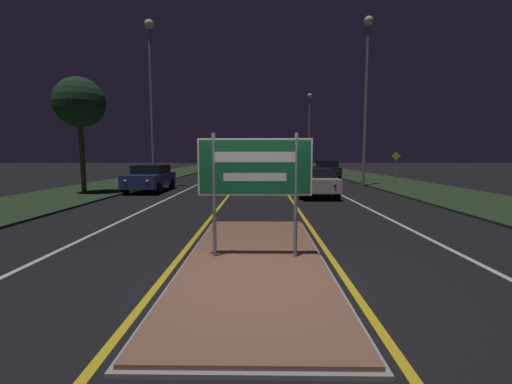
{
  "coord_description": "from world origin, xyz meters",
  "views": [
    {
      "loc": [
        0.11,
        -5.29,
        2.03
      ],
      "look_at": [
        0.0,
        2.57,
        1.17
      ],
      "focal_mm": 24.0,
      "sensor_mm": 36.0,
      "label": 1
    }
  ],
  "objects_px": {
    "streetlight_left_near": "(151,79)",
    "car_approaching_1": "(228,170)",
    "car_receding_3": "(277,163)",
    "car_receding_1": "(326,169)",
    "highway_sign": "(255,172)",
    "streetlight_right_far": "(309,120)",
    "warning_sign": "(396,164)",
    "car_receding_2": "(280,165)",
    "car_approaching_0": "(150,178)",
    "car_receding_0": "(315,181)",
    "streetlight_right_near": "(367,79)"
  },
  "relations": [
    {
      "from": "streetlight_left_near",
      "to": "car_approaching_1",
      "type": "xyz_separation_m",
      "value": [
        3.84,
        7.32,
        -5.74
      ]
    },
    {
      "from": "car_receding_3",
      "to": "car_receding_1",
      "type": "bearing_deg",
      "value": -81.21
    },
    {
      "from": "highway_sign",
      "to": "car_receding_1",
      "type": "xyz_separation_m",
      "value": [
        5.79,
        23.29,
        -0.94
      ]
    },
    {
      "from": "streetlight_right_far",
      "to": "warning_sign",
      "type": "relative_size",
      "value": 4.48
    },
    {
      "from": "car_receding_2",
      "to": "car_approaching_0",
      "type": "xyz_separation_m",
      "value": [
        -8.44,
        -22.67,
        0.03
      ]
    },
    {
      "from": "streetlight_right_far",
      "to": "car_receding_2",
      "type": "xyz_separation_m",
      "value": [
        -3.82,
        -2.27,
        -5.6
      ]
    },
    {
      "from": "streetlight_right_far",
      "to": "car_receding_3",
      "type": "relative_size",
      "value": 2.2
    },
    {
      "from": "car_receding_0",
      "to": "car_approaching_0",
      "type": "xyz_separation_m",
      "value": [
        -8.81,
        2.03,
        0.02
      ]
    },
    {
      "from": "streetlight_left_near",
      "to": "streetlight_right_far",
      "type": "bearing_deg",
      "value": 61.02
    },
    {
      "from": "car_approaching_1",
      "to": "warning_sign",
      "type": "distance_m",
      "value": 12.88
    },
    {
      "from": "streetlight_right_far",
      "to": "car_approaching_1",
      "type": "xyz_separation_m",
      "value": [
        -8.85,
        -15.59,
        -5.53
      ]
    },
    {
      "from": "highway_sign",
      "to": "warning_sign",
      "type": "height_order",
      "value": "highway_sign"
    },
    {
      "from": "highway_sign",
      "to": "streetlight_right_near",
      "type": "xyz_separation_m",
      "value": [
        6.63,
        15.39,
        4.96
      ]
    },
    {
      "from": "highway_sign",
      "to": "car_approaching_1",
      "type": "height_order",
      "value": "highway_sign"
    },
    {
      "from": "streetlight_right_far",
      "to": "car_receding_3",
      "type": "bearing_deg",
      "value": 118.8
    },
    {
      "from": "car_receding_0",
      "to": "car_receding_2",
      "type": "height_order",
      "value": "car_receding_2"
    },
    {
      "from": "streetlight_right_near",
      "to": "car_approaching_0",
      "type": "xyz_separation_m",
      "value": [
        -12.65,
        -2.87,
        -5.91
      ]
    },
    {
      "from": "highway_sign",
      "to": "car_receding_1",
      "type": "distance_m",
      "value": 24.02
    },
    {
      "from": "highway_sign",
      "to": "streetlight_left_near",
      "type": "relative_size",
      "value": 0.24
    },
    {
      "from": "car_receding_3",
      "to": "car_approaching_0",
      "type": "height_order",
      "value": "car_receding_3"
    },
    {
      "from": "car_receding_1",
      "to": "car_approaching_1",
      "type": "height_order",
      "value": "car_approaching_1"
    },
    {
      "from": "car_receding_0",
      "to": "car_receding_1",
      "type": "distance_m",
      "value": 13.15
    },
    {
      "from": "car_receding_0",
      "to": "car_receding_3",
      "type": "height_order",
      "value": "car_receding_3"
    },
    {
      "from": "car_receding_2",
      "to": "car_approaching_1",
      "type": "xyz_separation_m",
      "value": [
        -5.04,
        -13.32,
        0.07
      ]
    },
    {
      "from": "car_approaching_1",
      "to": "car_receding_3",
      "type": "bearing_deg",
      "value": 76.88
    },
    {
      "from": "streetlight_right_near",
      "to": "streetlight_right_far",
      "type": "distance_m",
      "value": 22.08
    },
    {
      "from": "streetlight_right_near",
      "to": "warning_sign",
      "type": "xyz_separation_m",
      "value": [
        2.69,
        1.69,
        -5.29
      ]
    },
    {
      "from": "car_receding_3",
      "to": "streetlight_left_near",
      "type": "bearing_deg",
      "value": -106.97
    },
    {
      "from": "highway_sign",
      "to": "car_receding_0",
      "type": "relative_size",
      "value": 0.52
    },
    {
      "from": "car_receding_0",
      "to": "car_receding_2",
      "type": "distance_m",
      "value": 24.71
    },
    {
      "from": "car_approaching_0",
      "to": "highway_sign",
      "type": "bearing_deg",
      "value": -64.31
    },
    {
      "from": "car_receding_1",
      "to": "warning_sign",
      "type": "distance_m",
      "value": 7.16
    },
    {
      "from": "streetlight_right_far",
      "to": "car_approaching_0",
      "type": "relative_size",
      "value": 2.22
    },
    {
      "from": "streetlight_right_near",
      "to": "car_receding_3",
      "type": "xyz_separation_m",
      "value": [
        -4.06,
        28.74,
        -5.91
      ]
    },
    {
      "from": "car_receding_2",
      "to": "car_receding_3",
      "type": "height_order",
      "value": "car_receding_3"
    },
    {
      "from": "streetlight_left_near",
      "to": "car_receding_3",
      "type": "bearing_deg",
      "value": 73.03
    },
    {
      "from": "car_receding_1",
      "to": "car_receding_2",
      "type": "xyz_separation_m",
      "value": [
        -3.38,
        11.91,
        -0.04
      ]
    },
    {
      "from": "car_approaching_1",
      "to": "warning_sign",
      "type": "relative_size",
      "value": 2.13
    },
    {
      "from": "streetlight_right_near",
      "to": "warning_sign",
      "type": "height_order",
      "value": "streetlight_right_near"
    },
    {
      "from": "car_approaching_0",
      "to": "car_receding_2",
      "type": "bearing_deg",
      "value": 69.58
    },
    {
      "from": "streetlight_right_far",
      "to": "car_receding_1",
      "type": "relative_size",
      "value": 2.37
    },
    {
      "from": "car_receding_2",
      "to": "car_approaching_1",
      "type": "distance_m",
      "value": 14.24
    },
    {
      "from": "car_receding_1",
      "to": "car_approaching_0",
      "type": "height_order",
      "value": "car_receding_1"
    },
    {
      "from": "streetlight_right_near",
      "to": "car_receding_1",
      "type": "relative_size",
      "value": 2.54
    },
    {
      "from": "car_receding_1",
      "to": "car_approaching_0",
      "type": "xyz_separation_m",
      "value": [
        -11.82,
        -10.77,
        -0.02
      ]
    },
    {
      "from": "highway_sign",
      "to": "car_receding_1",
      "type": "bearing_deg",
      "value": 76.04
    },
    {
      "from": "warning_sign",
      "to": "car_approaching_1",
      "type": "bearing_deg",
      "value": 158.1
    },
    {
      "from": "streetlight_right_near",
      "to": "streetlight_left_near",
      "type": "bearing_deg",
      "value": -176.34
    },
    {
      "from": "car_approaching_1",
      "to": "warning_sign",
      "type": "height_order",
      "value": "warning_sign"
    },
    {
      "from": "car_approaching_1",
      "to": "highway_sign",
      "type": "bearing_deg",
      "value": -83.17
    }
  ]
}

